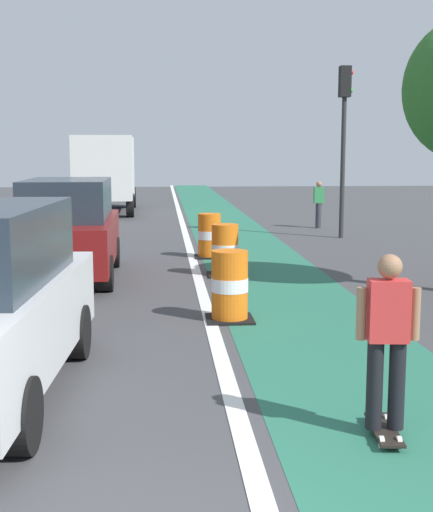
# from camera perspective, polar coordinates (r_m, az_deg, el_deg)

# --- Properties ---
(bike_lane_strip) EXTENTS (2.50, 80.00, 0.01)m
(bike_lane_strip) POSITION_cam_1_polar(r_m,az_deg,el_deg) (16.24, 3.51, -0.77)
(bike_lane_strip) COLOR #286B51
(bike_lane_strip) RESTS_ON ground
(lane_divider_stripe) EXTENTS (0.20, 80.00, 0.01)m
(lane_divider_stripe) POSITION_cam_1_polar(r_m,az_deg,el_deg) (16.11, -1.78, -0.83)
(lane_divider_stripe) COLOR silver
(lane_divider_stripe) RESTS_ON ground
(skateboarder_on_lane) EXTENTS (0.57, 0.82, 1.69)m
(skateboarder_on_lane) POSITION_cam_1_polar(r_m,az_deg,el_deg) (6.56, 13.63, -6.59)
(skateboarder_on_lane) COLOR black
(skateboarder_on_lane) RESTS_ON ground
(parked_suv_second) EXTENTS (1.98, 4.63, 2.04)m
(parked_suv_second) POSITION_cam_1_polar(r_m,az_deg,el_deg) (14.72, -11.87, 2.17)
(parked_suv_second) COLOR maroon
(parked_suv_second) RESTS_ON ground
(traffic_barrel_front) EXTENTS (0.73, 0.73, 1.09)m
(traffic_barrel_front) POSITION_cam_1_polar(r_m,az_deg,el_deg) (10.87, 1.07, -2.49)
(traffic_barrel_front) COLOR orange
(traffic_barrel_front) RESTS_ON ground
(traffic_barrel_mid) EXTENTS (0.73, 0.73, 1.09)m
(traffic_barrel_mid) POSITION_cam_1_polar(r_m,az_deg,el_deg) (14.83, 0.69, 0.43)
(traffic_barrel_mid) COLOR orange
(traffic_barrel_mid) RESTS_ON ground
(traffic_barrel_back) EXTENTS (0.73, 0.73, 1.09)m
(traffic_barrel_back) POSITION_cam_1_polar(r_m,az_deg,el_deg) (17.39, -0.58, 1.61)
(traffic_barrel_back) COLOR orange
(traffic_barrel_back) RESTS_ON ground
(delivery_truck_down_block) EXTENTS (2.49, 7.65, 3.23)m
(delivery_truck_down_block) POSITION_cam_1_polar(r_m,az_deg,el_deg) (30.80, -8.87, 6.90)
(delivery_truck_down_block) COLOR silver
(delivery_truck_down_block) RESTS_ON ground
(traffic_light_corner) EXTENTS (0.41, 0.32, 5.10)m
(traffic_light_corner) POSITION_cam_1_polar(r_m,az_deg,el_deg) (21.71, 10.27, 10.67)
(traffic_light_corner) COLOR #2D2D2D
(traffic_light_corner) RESTS_ON ground
(pedestrian_crossing) EXTENTS (0.34, 0.20, 1.61)m
(pedestrian_crossing) POSITION_cam_1_polar(r_m,az_deg,el_deg) (24.48, 8.25, 4.26)
(pedestrian_crossing) COLOR #33333D
(pedestrian_crossing) RESTS_ON ground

